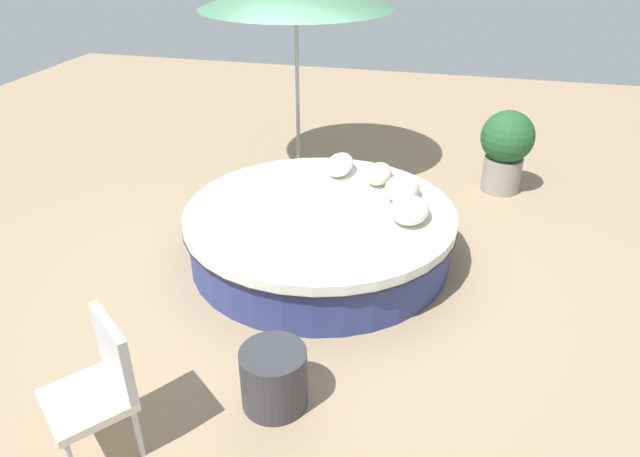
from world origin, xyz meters
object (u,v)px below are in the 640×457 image
Objects in this scene: round_bed at (320,233)px; throw_pillow_1 at (402,188)px; throw_pillow_0 at (410,210)px; planter at (506,147)px; patio_chair at (100,381)px; throw_pillow_3 at (339,164)px; side_table at (274,378)px; throw_pillow_2 at (379,174)px.

throw_pillow_1 is at bearing -59.32° from round_bed.
throw_pillow_0 is 0.52× the size of planter.
patio_chair reaches higher than throw_pillow_1.
throw_pillow_1 reaches higher than throw_pillow_3.
throw_pillow_0 is 2.23m from side_table.
side_table is (-2.07, 0.72, -0.42)m from throw_pillow_0.
round_bed is at bearing -179.71° from throw_pillow_3.
planter is (4.81, -2.64, 0.03)m from patio_chair.
planter reaches higher than throw_pillow_0.
patio_chair is 5.49m from planter.
throw_pillow_2 is 2.91m from side_table.
round_bed is at bearing 150.49° from throw_pillow_2.
round_bed is 1.00m from throw_pillow_2.
throw_pillow_1 is (0.45, -0.76, 0.38)m from round_bed.
throw_pillow_1 reaches higher than side_table.
throw_pillow_3 is 1.09× the size of side_table.
throw_pillow_1 is at bearing 147.08° from planter.
planter reaches higher than throw_pillow_2.
throw_pillow_2 reaches higher than round_bed.
round_bed is at bearing 139.15° from planter.
round_bed is at bearing 90.88° from throw_pillow_0.
planter reaches higher than round_bed.
throw_pillow_3 is (0.11, 0.47, 0.01)m from throw_pillow_2.
throw_pillow_0 is 1.12× the size of side_table.
throw_pillow_0 is at bearing -135.77° from throw_pillow_3.
patio_chair is (-3.11, 1.54, -0.11)m from throw_pillow_1.
planter is (1.34, -1.40, -0.06)m from throw_pillow_2.
round_bed is 2.06m from side_table.
throw_pillow_2 is 0.96× the size of throw_pillow_3.
side_table is at bearing 160.83° from throw_pillow_0.
round_bed is 2.79× the size of patio_chair.
side_table is at bearing 174.17° from throw_pillow_2.
side_table is (-4.20, 1.69, -0.35)m from planter.
round_bed is 2.79m from patio_chair.
round_bed is at bearing 4.70° from side_table.
side_table is at bearing 166.72° from throw_pillow_1.
patio_chair reaches higher than side_table.
side_table is at bearing -176.67° from throw_pillow_3.
throw_pillow_2 is 0.48× the size of planter.
round_bed is 5.39× the size of throw_pillow_2.
patio_chair reaches higher than round_bed.
throw_pillow_2 is at bearing -71.01° from patio_chair.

